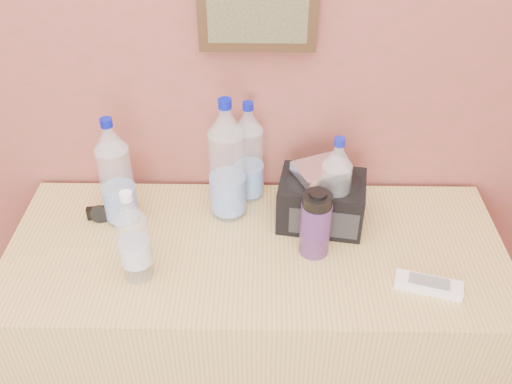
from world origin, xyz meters
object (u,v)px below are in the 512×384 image
pet_large_c (249,156)px  ac_remote (428,285)px  dresser (256,345)px  pet_small (134,241)px  nalgene_bottle (316,223)px  pet_large_b (227,166)px  foil_packet (320,171)px  pet_large_d (335,191)px  sunglasses (113,212)px  toiletry_bag (322,198)px  pet_large_a (116,178)px

pet_large_c → ac_remote: pet_large_c is taller
dresser → pet_small: size_ratio=5.12×
dresser → nalgene_bottle: bearing=-3.9°
dresser → pet_large_c: 0.60m
pet_large_b → ac_remote: (0.51, -0.29, -0.15)m
foil_packet → pet_small: bearing=-154.4°
pet_large_d → foil_packet: pet_large_d is taller
dresser → foil_packet: 0.62m
pet_large_b → sunglasses: 0.36m
pet_large_d → foil_packet: size_ratio=2.32×
pet_large_d → ac_remote: (0.22, -0.22, -0.12)m
dresser → toiletry_bag: toiletry_bag is taller
pet_large_d → ac_remote: 0.33m
nalgene_bottle → ac_remote: (0.27, -0.13, -0.08)m
dresser → foil_packet: foil_packet is taller
foil_packet → pet_large_b: bearing=172.9°
pet_large_a → ac_remote: size_ratio=2.01×
pet_large_d → pet_large_b: bearing=166.6°
nalgene_bottle → sunglasses: bearing=166.9°
ac_remote → pet_large_d: bearing=150.3°
pet_large_a → ac_remote: 0.85m
nalgene_bottle → ac_remote: 0.32m
dresser → ac_remote: bearing=-18.3°
pet_large_c → toiletry_bag: bearing=-30.0°
sunglasses → dresser: bearing=-24.5°
ac_remote → sunglasses: bearing=178.0°
pet_small → nalgene_bottle: 0.46m
dresser → pet_large_b: (-0.08, 0.15, 0.58)m
pet_small → pet_large_c: bearing=51.3°
toiletry_bag → foil_packet: size_ratio=1.82×
sunglasses → ac_remote: size_ratio=0.89×
pet_small → ac_remote: pet_small is taller
pet_large_c → nalgene_bottle: size_ratio=1.59×
sunglasses → pet_large_d: bearing=-11.9°
dresser → pet_large_a: pet_large_a is taller
toiletry_bag → foil_packet: (-0.01, 0.00, 0.09)m
nalgene_bottle → ac_remote: nalgene_bottle is taller
pet_small → sunglasses: 0.27m
dresser → pet_large_c: bearing=96.1°
dresser → pet_large_d: size_ratio=4.54×
ac_remote → pet_large_b: bearing=165.7°
pet_large_d → sunglasses: (-0.61, 0.04, -0.11)m
pet_large_a → sunglasses: bearing=162.1°
dresser → sunglasses: 0.61m
pet_large_a → pet_large_b: size_ratio=0.90×
pet_large_b → ac_remote: pet_large_b is taller
ac_remote → foil_packet: 0.40m
sunglasses → toiletry_bag: toiletry_bag is taller
pet_small → foil_packet: (0.46, 0.22, 0.06)m
pet_small → sunglasses: pet_small is taller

